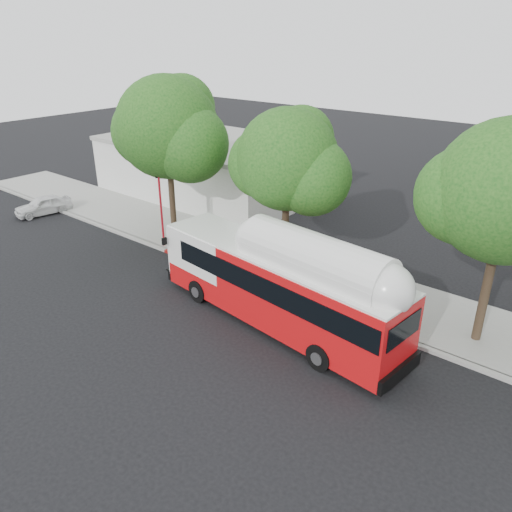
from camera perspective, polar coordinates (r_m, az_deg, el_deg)
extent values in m
plane|color=black|center=(22.14, -3.91, -7.99)|extent=(120.00, 120.00, 0.00)
cube|color=gray|center=(26.58, 5.61, -1.98)|extent=(60.00, 5.00, 0.15)
cube|color=gray|center=(24.68, 2.23, -4.08)|extent=(60.00, 0.30, 0.15)
cube|color=maroon|center=(26.37, -2.98, -2.11)|extent=(10.00, 0.32, 0.16)
cylinder|color=#2D2116|center=(30.32, -9.62, 7.20)|extent=(0.36, 0.36, 6.08)
sphere|color=#144814|center=(29.44, -10.14, 14.28)|extent=(5.80, 5.80, 5.80)
sphere|color=#144814|center=(28.56, -7.55, 12.58)|extent=(4.35, 4.35, 4.35)
cylinder|color=#2D2116|center=(25.65, 3.37, 3.55)|extent=(0.36, 0.36, 5.44)
sphere|color=#144814|center=(24.65, 3.56, 10.95)|extent=(5.00, 5.00, 5.00)
sphere|color=#144814|center=(24.24, 6.47, 8.95)|extent=(3.75, 3.75, 3.75)
cylinder|color=#2D2116|center=(21.67, 25.00, -2.47)|extent=(0.36, 0.36, 5.76)
sphere|color=#144814|center=(20.44, 26.77, 6.58)|extent=(5.40, 5.40, 5.40)
cube|color=silver|center=(39.73, -5.22, 9.99)|extent=(16.00, 10.00, 4.00)
cube|color=gray|center=(39.26, -5.34, 12.96)|extent=(16.20, 10.20, 0.30)
cube|color=red|center=(21.41, 2.35, -3.55)|extent=(12.28, 3.96, 2.92)
cube|color=black|center=(20.83, 3.38, -2.54)|extent=(11.09, 3.88, 0.96)
cube|color=white|center=(20.75, 2.42, 0.11)|extent=(12.27, 3.88, 0.10)
cube|color=white|center=(19.46, 6.74, -0.93)|extent=(6.62, 2.72, 0.55)
cube|color=black|center=(26.44, -8.14, -1.24)|extent=(1.00, 1.89, 0.06)
imported|color=#22329F|center=(26.24, -8.20, -0.28)|extent=(0.79, 1.78, 0.91)
imported|color=silver|center=(38.15, -23.14, 5.37)|extent=(4.02, 2.24, 1.29)
cylinder|color=red|center=(29.49, -10.75, 4.81)|extent=(0.13, 0.13, 4.31)
cube|color=black|center=(28.83, -11.10, 9.05)|extent=(0.05, 0.43, 0.27)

